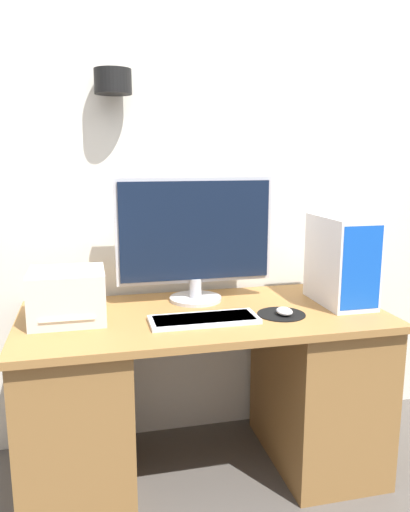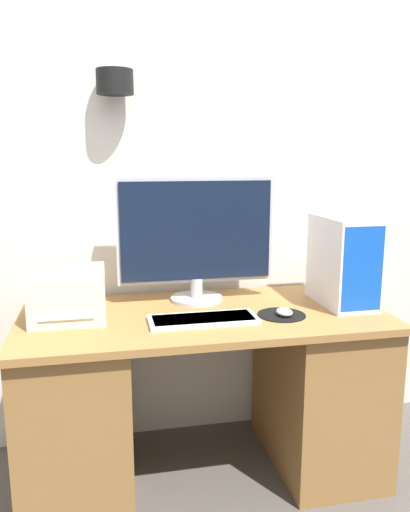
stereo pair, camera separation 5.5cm
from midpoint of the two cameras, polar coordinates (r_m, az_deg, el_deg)
name	(u,v)px [view 1 (the left image)]	position (r m, az deg, el deg)	size (l,w,h in m)	color
wall_back	(184,165)	(2.41, -3.11, 10.35)	(6.40, 0.21, 2.70)	silver
desk	(204,392)	(2.25, -0.88, -15.26)	(1.52, 0.71, 0.74)	olive
monitor	(195,236)	(2.23, -1.85, 2.32)	(0.71, 0.24, 0.56)	#B7B7BC
keyboard	(204,319)	(2.00, -0.91, -7.25)	(0.43, 0.17, 0.02)	silver
mousepad	(281,314)	(2.11, 7.97, -6.61)	(0.20, 0.20, 0.00)	black
mouse	(284,311)	(2.09, 8.31, -6.27)	(0.06, 0.09, 0.03)	silver
computer_tower	(342,260)	(2.28, 14.69, -0.48)	(0.20, 0.34, 0.39)	white
printer	(68,296)	(2.07, -16.17, -4.40)	(0.29, 0.27, 0.20)	beige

